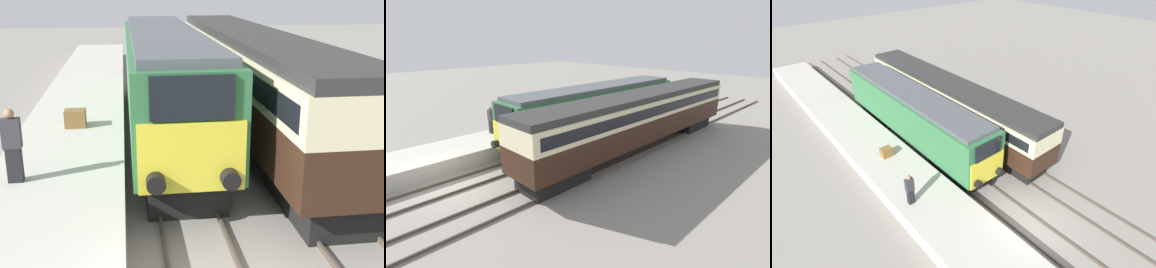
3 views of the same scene
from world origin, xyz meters
TOP-DOWN VIEW (x-y plane):
  - ground_plane at (0.00, 0.00)m, footprint 120.00×120.00m
  - platform_left at (-3.30, 8.00)m, footprint 3.50×50.00m
  - rails_near_track at (0.00, 5.00)m, footprint 1.51×60.00m
  - rails_far_track at (3.40, 5.00)m, footprint 1.50×60.00m
  - locomotive at (0.00, 11.16)m, footprint 2.70×15.81m
  - passenger_carriage at (3.40, 11.55)m, footprint 2.75×19.21m
  - person_on_platform at (-4.21, 4.88)m, footprint 0.44×0.26m
  - luggage_crate at (-3.18, 9.56)m, footprint 0.70×0.56m

SIDE VIEW (x-z plane):
  - ground_plane at x=0.00m, z-range 0.00..0.00m
  - rails_near_track at x=0.00m, z-range 0.00..0.14m
  - rails_far_track at x=3.40m, z-range 0.00..0.14m
  - platform_left at x=-3.30m, z-range 0.00..0.91m
  - luggage_crate at x=-3.18m, z-range 0.91..1.51m
  - person_on_platform at x=-4.21m, z-range 0.92..2.78m
  - locomotive at x=0.00m, z-range 0.25..4.27m
  - passenger_carriage at x=3.40m, z-range 0.42..4.30m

